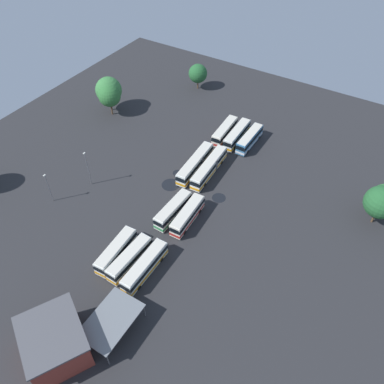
{
  "coord_description": "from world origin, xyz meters",
  "views": [
    {
      "loc": [
        54.88,
        34.0,
        64.27
      ],
      "look_at": [
        0.97,
        0.68,
        1.57
      ],
      "focal_mm": 36.5,
      "sensor_mm": 36.0,
      "label": 1
    }
  ],
  "objects": [
    {
      "name": "depot_building",
      "position": [
        43.07,
        0.76,
        3.19
      ],
      "size": [
        13.67,
        14.3,
        6.34
      ],
      "color": "maroon",
      "rests_on": "ground_plane"
    },
    {
      "name": "bus_row0_slot1",
      "position": [
        -23.69,
        -0.41,
        1.89
      ],
      "size": [
        12.13,
        2.98,
        3.59
      ],
      "color": "silver",
      "rests_on": "ground_plane"
    },
    {
      "name": "tree_north_edge",
      "position": [
        -15.89,
        38.14,
        5.58
      ],
      "size": [
        5.3,
        5.3,
        8.25
      ],
      "color": "brown",
      "rests_on": "ground_plane"
    },
    {
      "name": "maintenance_shelter",
      "position": [
        35.49,
        6.12,
        3.4
      ],
      "size": [
        10.58,
        6.94,
        3.57
      ],
      "color": "slate",
      "rests_on": "ground_plane"
    },
    {
      "name": "puddle_centre_drain",
      "position": [
        -4.19,
        -6.72,
        0.0
      ],
      "size": [
        2.36,
        2.36,
        0.01
      ],
      "primitive_type": "cylinder",
      "color": "black",
      "rests_on": "ground_plane"
    },
    {
      "name": "tree_northeast",
      "position": [
        -15.8,
        -37.16,
        6.2
      ],
      "size": [
        6.39,
        6.39,
        9.41
      ],
      "color": "brown",
      "rests_on": "ground_plane"
    },
    {
      "name": "bus_row2_slot1",
      "position": [
        8.12,
        0.24,
        1.89
      ],
      "size": [
        11.05,
        2.85,
        3.59
      ],
      "color": "silver",
      "rests_on": "ground_plane"
    },
    {
      "name": "bus_row1_slot1",
      "position": [
        -8.16,
        -0.05,
        1.9
      ],
      "size": [
        15.05,
        3.37,
        3.59
      ],
      "color": "silver",
      "rests_on": "ground_plane"
    },
    {
      "name": "ground_plane",
      "position": [
        0.0,
        0.0,
        0.0
      ],
      "size": [
        125.83,
        125.83,
        0.0
      ],
      "primitive_type": "plane",
      "color": "#28282B"
    },
    {
      "name": "lamp_post_far_corner",
      "position": [
        9.89,
        -22.06,
        5.17
      ],
      "size": [
        0.56,
        0.28,
        9.5
      ],
      "color": "slate",
      "rests_on": "ground_plane"
    },
    {
      "name": "bus_row1_slot0",
      "position": [
        -7.64,
        -3.71,
        1.9
      ],
      "size": [
        15.06,
        3.46,
        3.59
      ],
      "color": "silver",
      "rests_on": "ground_plane"
    },
    {
      "name": "bus_row0_slot2",
      "position": [
        -23.71,
        3.32,
        1.89
      ],
      "size": [
        11.31,
        2.66,
        3.59
      ],
      "color": "teal",
      "rests_on": "ground_plane"
    },
    {
      "name": "bus_row3_slot2",
      "position": [
        23.19,
        3.82,
        1.89
      ],
      "size": [
        12.02,
        2.68,
        3.59
      ],
      "color": "silver",
      "rests_on": "ground_plane"
    },
    {
      "name": "puddle_between_rows",
      "position": [
        0.2,
        -5.76,
        0.0
      ],
      "size": [
        4.39,
        4.39,
        0.01
      ],
      "primitive_type": "cylinder",
      "color": "black",
      "rests_on": "ground_plane"
    },
    {
      "name": "bus_row0_slot0",
      "position": [
        -23.37,
        -3.94,
        1.89
      ],
      "size": [
        11.55,
        3.2,
        3.59
      ],
      "color": "silver",
      "rests_on": "ground_plane"
    },
    {
      "name": "tree_west_edge",
      "position": [
        -17.53,
        -38.84,
        6.54
      ],
      "size": [
        7.53,
        7.53,
        10.32
      ],
      "color": "brown",
      "rests_on": "ground_plane"
    },
    {
      "name": "tree_south_edge",
      "position": [
        -13.14,
        37.96,
        6.11
      ],
      "size": [
        7.06,
        7.06,
        9.65
      ],
      "color": "brown",
      "rests_on": "ground_plane"
    },
    {
      "name": "bus_row3_slot0",
      "position": [
        23.27,
        -3.15,
        1.89
      ],
      "size": [
        11.06,
        3.26,
        3.59
      ],
      "color": "silver",
      "rests_on": "ground_plane"
    },
    {
      "name": "bus_row3_slot1",
      "position": [
        23.26,
        0.2,
        1.89
      ],
      "size": [
        11.13,
        2.88,
        3.59
      ],
      "color": "silver",
      "rests_on": "ground_plane"
    },
    {
      "name": "lamp_post_mid_lot",
      "position": [
        18.72,
        -25.76,
        4.36
      ],
      "size": [
        0.56,
        0.28,
        7.9
      ],
      "color": "slate",
      "rests_on": "ground_plane"
    },
    {
      "name": "bus_row2_slot2",
      "position": [
        7.86,
        3.78,
        1.89
      ],
      "size": [
        11.18,
        3.15,
        3.59
      ],
      "color": "silver",
      "rests_on": "ground_plane"
    },
    {
      "name": "puddle_near_shelter",
      "position": [
        -1.99,
        6.15,
        0.0
      ],
      "size": [
        3.21,
        3.21,
        0.01
      ],
      "primitive_type": "cylinder",
      "color": "black",
      "rests_on": "ground_plane"
    },
    {
      "name": "tree_northwest",
      "position": [
        -41.69,
        -23.52,
        5.12
      ],
      "size": [
        5.82,
        5.82,
        8.04
      ],
      "color": "brown",
      "rests_on": "ground_plane"
    }
  ]
}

